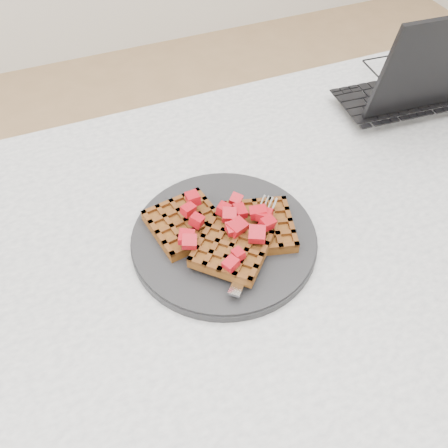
% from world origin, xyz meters
% --- Properties ---
extents(ground, '(4.00, 4.00, 0.00)m').
position_xyz_m(ground, '(0.00, 0.00, 0.00)').
color(ground, tan).
rests_on(ground, ground).
extents(table, '(1.20, 0.80, 0.75)m').
position_xyz_m(table, '(0.00, 0.00, 0.64)').
color(table, silver).
rests_on(table, ground).
extents(plate, '(0.27, 0.27, 0.02)m').
position_xyz_m(plate, '(-0.08, 0.03, 0.76)').
color(plate, black).
rests_on(plate, table).
extents(waffles, '(0.21, 0.19, 0.03)m').
position_xyz_m(waffles, '(-0.08, 0.03, 0.78)').
color(waffles, brown).
rests_on(waffles, plate).
extents(strawberry_pile, '(0.15, 0.15, 0.02)m').
position_xyz_m(strawberry_pile, '(-0.08, 0.03, 0.80)').
color(strawberry_pile, '#95000D').
rests_on(strawberry_pile, waffles).
extents(fork, '(0.14, 0.15, 0.02)m').
position_xyz_m(fork, '(-0.04, -0.00, 0.77)').
color(fork, silver).
rests_on(fork, plate).
extents(laptop, '(0.33, 0.25, 0.22)m').
position_xyz_m(laptop, '(0.40, 0.24, 0.79)').
color(laptop, black).
rests_on(laptop, table).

